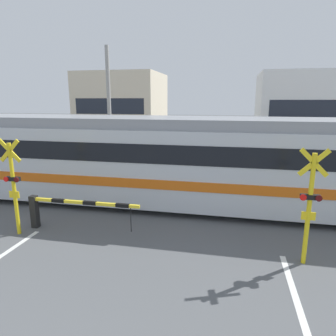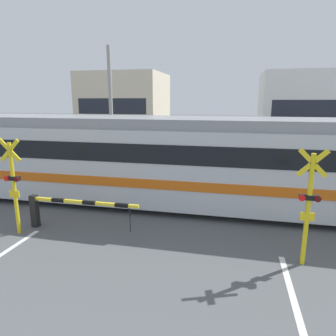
{
  "view_description": "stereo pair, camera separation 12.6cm",
  "coord_description": "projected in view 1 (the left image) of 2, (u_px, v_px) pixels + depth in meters",
  "views": [
    {
      "loc": [
        2.11,
        -0.05,
        3.94
      ],
      "look_at": [
        0.0,
        9.96,
        1.6
      ],
      "focal_mm": 32.0,
      "sensor_mm": 36.0,
      "label": 1
    },
    {
      "loc": [
        2.24,
        -0.02,
        3.94
      ],
      "look_at": [
        0.0,
        9.96,
        1.6
      ],
      "focal_mm": 32.0,
      "sensor_mm": 36.0,
      "label": 2
    }
  ],
  "objects": [
    {
      "name": "commuter_train",
      "position": [
        213.0,
        161.0,
        10.92
      ],
      "size": [
        20.98,
        3.06,
        3.31
      ],
      "color": "silver",
      "rests_on": "ground_plane"
    },
    {
      "name": "crossing_signal_left",
      "position": [
        13.0,
        183.0,
        8.67
      ],
      "size": [
        0.68,
        0.15,
        2.87
      ],
      "color": "yellow",
      "rests_on": "ground_plane"
    },
    {
      "name": "crossing_barrier_far",
      "position": [
        247.0,
        171.0,
        13.72
      ],
      "size": [
        3.54,
        0.2,
        1.04
      ],
      "color": "black",
      "rests_on": "ground_plane"
    },
    {
      "name": "crossing_barrier_near",
      "position": [
        60.0,
        207.0,
        9.14
      ],
      "size": [
        3.54,
        0.2,
        1.04
      ],
      "color": "black",
      "rests_on": "ground_plane"
    },
    {
      "name": "building_right_of_street",
      "position": [
        303.0,
        111.0,
        24.15
      ],
      "size": [
        7.12,
        6.34,
        6.05
      ],
      "color": "white",
      "rests_on": "ground_plane"
    },
    {
      "name": "rail_track_near",
      "position": [
        168.0,
        209.0,
        10.92
      ],
      "size": [
        50.0,
        0.1,
        0.08
      ],
      "color": "gray",
      "rests_on": "ground_plane"
    },
    {
      "name": "building_left_of_street",
      "position": [
        123.0,
        109.0,
        27.22
      ],
      "size": [
        6.95,
        6.34,
        6.23
      ],
      "color": "beige",
      "rests_on": "ground_plane"
    },
    {
      "name": "rail_track_far",
      "position": [
        176.0,
        197.0,
        12.29
      ],
      "size": [
        50.0,
        0.1,
        0.08
      ],
      "color": "gray",
      "rests_on": "ground_plane"
    },
    {
      "name": "pedestrian",
      "position": [
        179.0,
        150.0,
        18.22
      ],
      "size": [
        0.38,
        0.22,
        1.69
      ],
      "color": "brown",
      "rests_on": "ground_plane"
    },
    {
      "name": "crossing_signal_right",
      "position": [
        310.0,
        202.0,
        7.06
      ],
      "size": [
        0.68,
        0.15,
        2.87
      ],
      "color": "yellow",
      "rests_on": "ground_plane"
    },
    {
      "name": "utility_pole_streetside",
      "position": [
        109.0,
        109.0,
        17.04
      ],
      "size": [
        0.22,
        0.22,
        6.85
      ],
      "color": "gray",
      "rests_on": "ground_plane"
    }
  ]
}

